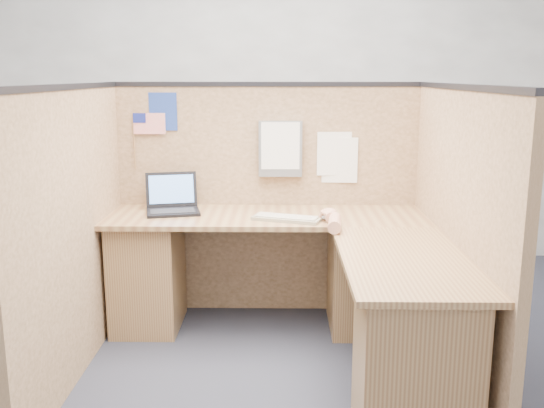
{
  "coord_description": "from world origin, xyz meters",
  "views": [
    {
      "loc": [
        0.09,
        -2.95,
        1.57
      ],
      "look_at": [
        0.04,
        0.5,
        0.84
      ],
      "focal_mm": 40.0,
      "sensor_mm": 36.0,
      "label": 1
    }
  ],
  "objects_px": {
    "keyboard": "(286,218)",
    "mouse": "(329,217)",
    "l_desk": "(298,289)",
    "laptop": "(175,202)"
  },
  "relations": [
    {
      "from": "keyboard",
      "to": "mouse",
      "type": "height_order",
      "value": "mouse"
    },
    {
      "from": "l_desk",
      "to": "mouse",
      "type": "bearing_deg",
      "value": 52.91
    },
    {
      "from": "laptop",
      "to": "mouse",
      "type": "distance_m",
      "value": 0.99
    },
    {
      "from": "laptop",
      "to": "mouse",
      "type": "bearing_deg",
      "value": -26.65
    },
    {
      "from": "l_desk",
      "to": "keyboard",
      "type": "height_order",
      "value": "keyboard"
    },
    {
      "from": "mouse",
      "to": "l_desk",
      "type": "bearing_deg",
      "value": -127.09
    },
    {
      "from": "l_desk",
      "to": "laptop",
      "type": "xyz_separation_m",
      "value": [
        -0.77,
        0.49,
        0.39
      ]
    },
    {
      "from": "laptop",
      "to": "keyboard",
      "type": "relative_size",
      "value": 0.88
    },
    {
      "from": "keyboard",
      "to": "mouse",
      "type": "relative_size",
      "value": 3.87
    },
    {
      "from": "keyboard",
      "to": "l_desk",
      "type": "bearing_deg",
      "value": -57.36
    }
  ]
}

